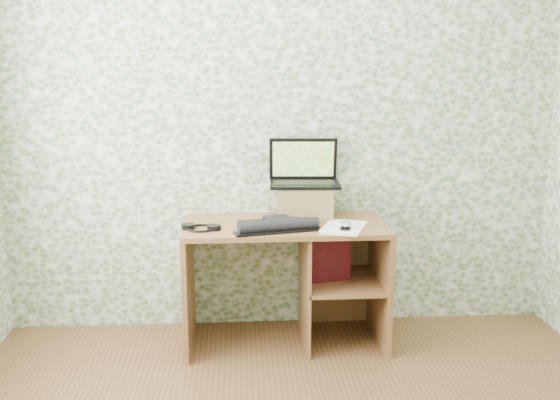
{
  "coord_description": "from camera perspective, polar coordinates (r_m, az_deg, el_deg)",
  "views": [
    {
      "loc": [
        -0.27,
        -2.16,
        1.66
      ],
      "look_at": [
        -0.03,
        1.39,
        0.91
      ],
      "focal_mm": 40.0,
      "sensor_mm": 36.0,
      "label": 1
    }
  ],
  "objects": [
    {
      "name": "notepad",
      "position": [
        3.62,
        5.85,
        -2.51
      ],
      "size": [
        0.33,
        0.38,
        0.01
      ],
      "primitive_type": "cube",
      "rotation": [
        0.0,
        0.0,
        -0.38
      ],
      "color": "white",
      "rests_on": "desk"
    },
    {
      "name": "desk",
      "position": [
        3.83,
        1.6,
        -5.94
      ],
      "size": [
        1.2,
        0.6,
        0.75
      ],
      "color": "brown",
      "rests_on": "floor"
    },
    {
      "name": "headphones",
      "position": [
        3.62,
        -7.22,
        -2.51
      ],
      "size": [
        0.23,
        0.2,
        0.03
      ],
      "rotation": [
        0.0,
        0.0,
        -0.23
      ],
      "color": "black",
      "rests_on": "desk"
    },
    {
      "name": "riser",
      "position": [
        3.86,
        2.28,
        -0.16
      ],
      "size": [
        0.35,
        0.3,
        0.2
      ],
      "primitive_type": "cube",
      "rotation": [
        0.0,
        0.0,
        -0.06
      ],
      "color": "olive",
      "rests_on": "desk"
    },
    {
      "name": "wall_back",
      "position": [
        3.94,
        0.14,
        6.73
      ],
      "size": [
        3.5,
        0.0,
        3.5
      ],
      "primitive_type": "plane",
      "rotation": [
        1.57,
        0.0,
        0.0
      ],
      "color": "white",
      "rests_on": "ground"
    },
    {
      "name": "pen",
      "position": [
        3.65,
        6.13,
        -2.21
      ],
      "size": [
        0.02,
        0.15,
        0.01
      ],
      "primitive_type": "cylinder",
      "rotation": [
        1.57,
        0.0,
        0.04
      ],
      "color": "black",
      "rests_on": "notepad"
    },
    {
      "name": "keyboard",
      "position": [
        3.59,
        -0.19,
        -2.29
      ],
      "size": [
        0.52,
        0.36,
        0.07
      ],
      "rotation": [
        0.0,
        0.0,
        0.23
      ],
      "color": "black",
      "rests_on": "desk"
    },
    {
      "name": "red_box",
      "position": [
        3.81,
        4.47,
        -5.08
      ],
      "size": [
        0.27,
        0.14,
        0.31
      ],
      "primitive_type": "cube",
      "rotation": [
        0.0,
        0.0,
        0.21
      ],
      "color": "maroon",
      "rests_on": "desk"
    },
    {
      "name": "mouse",
      "position": [
        3.56,
        6.01,
        -2.36
      ],
      "size": [
        0.09,
        0.12,
        0.03
      ],
      "primitive_type": "ellipsoid",
      "rotation": [
        0.0,
        0.0,
        -0.26
      ],
      "color": "#B3B3B5",
      "rests_on": "notepad"
    },
    {
      "name": "laptop",
      "position": [
        3.87,
        2.23,
        2.4
      ],
      "size": [
        0.44,
        0.32,
        0.28
      ],
      "rotation": [
        0.0,
        0.0,
        -0.06
      ],
      "color": "black",
      "rests_on": "riser"
    }
  ]
}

